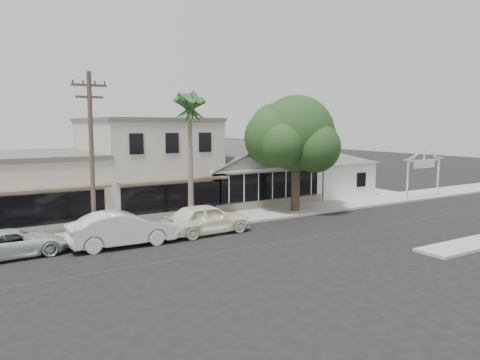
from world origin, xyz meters
TOP-DOWN VIEW (x-y plane):
  - ground at (0.00, 0.00)m, footprint 140.00×140.00m
  - sidewalk_north at (-8.00, 6.75)m, footprint 90.00×3.50m
  - corner_shop at (5.00, 12.47)m, footprint 10.40×8.60m
  - side_cottage at (13.20, 11.50)m, footprint 6.00×6.00m
  - arch_sign at (18.40, 5.30)m, footprint 4.12×0.12m
  - row_building_near at (-3.00, 13.50)m, footprint 8.00×10.00m
  - row_building_midnear at (-12.00, 13.50)m, footprint 10.00×10.00m
  - utility_pole at (-9.00, 5.20)m, footprint 1.80×0.24m
  - car_0 at (-2.95, 3.89)m, footprint 5.30×2.30m
  - car_1 at (-7.95, 3.82)m, footprint 5.56×2.08m
  - car_2 at (-12.95, 4.56)m, footprint 4.94×2.51m
  - shade_tree at (5.48, 6.58)m, footprint 7.53×6.81m
  - palm_east at (-2.72, 6.38)m, footprint 2.88×2.88m

SIDE VIEW (x-z plane):
  - ground at x=0.00m, z-range 0.00..0.00m
  - sidewalk_north at x=-8.00m, z-range 0.00..0.15m
  - car_2 at x=-12.95m, z-range 0.00..1.34m
  - car_0 at x=-2.95m, z-range 0.00..1.78m
  - car_1 at x=-7.95m, z-range 0.00..1.81m
  - side_cottage at x=13.20m, z-range 0.00..3.00m
  - row_building_midnear at x=-12.00m, z-range 0.00..4.20m
  - corner_shop at x=5.00m, z-range 0.07..5.17m
  - arch_sign at x=18.40m, z-range 1.18..5.13m
  - row_building_near at x=-3.00m, z-range 0.00..6.50m
  - utility_pole at x=-9.00m, z-range 0.29..9.29m
  - shade_tree at x=5.48m, z-range 1.32..9.68m
  - palm_east at x=-2.72m, z-range 3.06..11.64m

